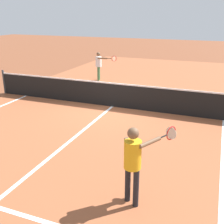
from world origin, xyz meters
The scene contains 6 objects.
ground_plane centered at (0.00, 0.00, 0.00)m, with size 60.00×60.00×0.00m, color brown.
court_surface_inbounds centered at (0.00, 0.00, 0.00)m, with size 10.62×24.40×0.00m, color #9E5433.
line_center_service centered at (0.00, -3.20, 0.00)m, with size 0.10×6.40×0.01m, color white.
net centered at (0.00, 0.00, 0.49)m, with size 10.60×0.09×1.07m.
player_near centered at (2.49, -5.31, 0.98)m, with size 0.86×0.99×1.58m.
player_far centered at (-2.31, 3.96, 0.93)m, with size 1.17×0.41×1.51m.
Camera 1 is at (3.76, -9.65, 3.48)m, focal length 44.58 mm.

